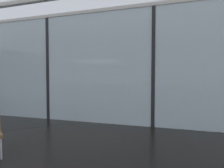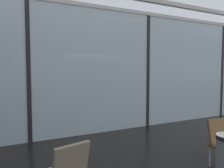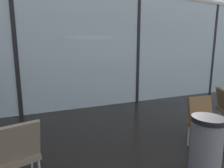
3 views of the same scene
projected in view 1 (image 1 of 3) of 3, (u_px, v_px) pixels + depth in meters
name	position (u px, v px, depth m)	size (l,w,h in m)	color
glass_curtain_wall	(48.00, 69.00, 5.64)	(14.00, 0.08, 3.45)	silver
window_mullion_1	(48.00, 69.00, 5.64)	(0.10, 0.12, 3.45)	black
window_mullion_2	(153.00, 67.00, 4.71)	(0.10, 0.12, 3.45)	black
parked_airplane	(85.00, 64.00, 10.24)	(12.62, 4.52, 4.52)	silver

